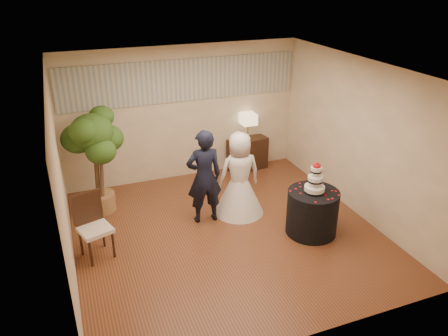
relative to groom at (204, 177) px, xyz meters
name	(u,v)px	position (x,y,z in m)	size (l,w,h in m)	color
floor	(227,233)	(0.20, -0.56, -0.86)	(5.00, 5.00, 0.00)	brown
ceiling	(227,70)	(0.20, -0.56, 1.94)	(5.00, 5.00, 0.00)	white
wall_back	(183,114)	(0.20, 1.94, 0.54)	(5.00, 0.06, 2.80)	beige
wall_front	(310,244)	(0.20, -3.06, 0.54)	(5.00, 0.06, 2.80)	beige
wall_left	(61,184)	(-2.30, -0.56, 0.54)	(0.06, 5.00, 2.80)	beige
wall_right	(358,139)	(2.70, -0.56, 0.54)	(0.06, 5.00, 2.80)	beige
mural_border	(182,81)	(0.20, 1.92, 1.24)	(4.90, 0.02, 0.85)	#A7AA9D
groom	(204,177)	(0.00, 0.00, 0.00)	(0.63, 0.41, 1.72)	black
bride	(239,174)	(0.68, 0.04, -0.08)	(0.91, 0.91, 1.57)	white
cake_table	(312,212)	(1.57, -1.04, -0.47)	(0.86, 0.86, 0.78)	black
wedding_cake	(316,177)	(1.57, -1.04, 0.19)	(0.34, 0.34, 0.54)	white
console	(247,154)	(1.59, 1.73, -0.50)	(0.87, 0.39, 0.73)	black
table_lamp	(248,126)	(1.59, 1.73, 0.16)	(0.32, 0.32, 0.58)	#CAB085
ficus_tree	(96,162)	(-1.70, 1.02, 0.13)	(0.95, 0.95, 1.99)	#2E541A
side_chair	(95,228)	(-1.93, -0.43, -0.34)	(0.48, 0.50, 1.05)	black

